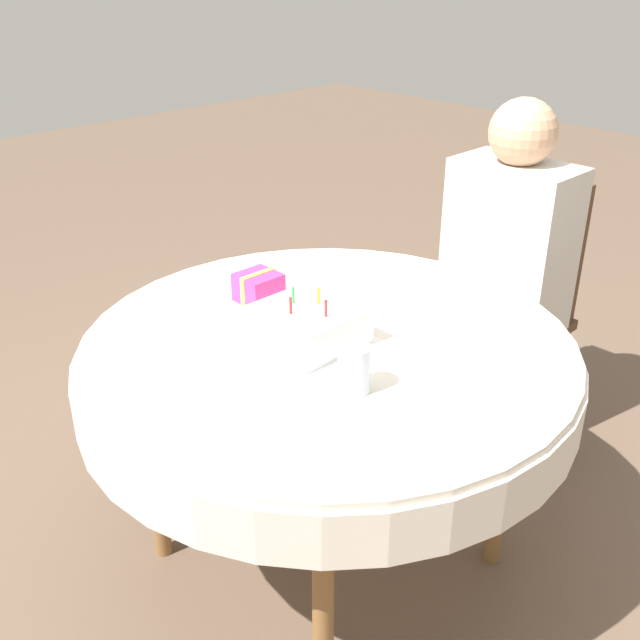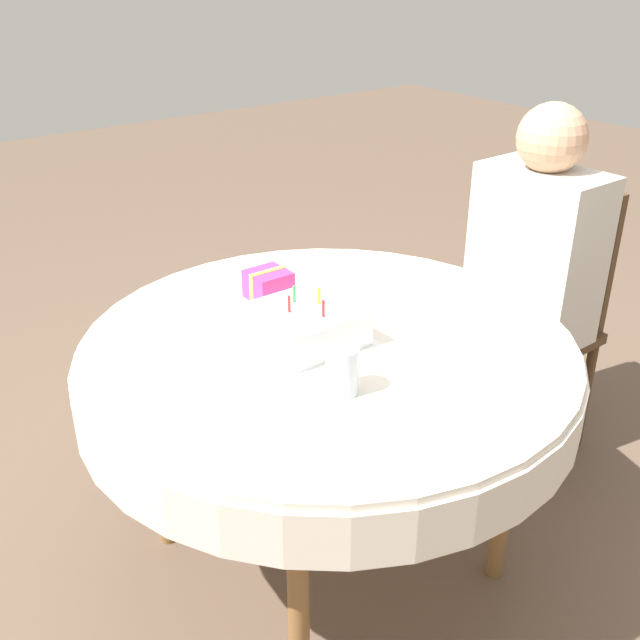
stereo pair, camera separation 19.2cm
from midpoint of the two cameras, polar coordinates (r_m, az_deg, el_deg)
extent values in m
plane|color=brown|center=(2.39, 2.92, -17.53)|extent=(12.00, 12.00, 0.00)
cylinder|color=silver|center=(1.95, 3.42, -1.80)|extent=(1.29, 1.29, 0.02)
cylinder|color=silver|center=(1.99, 3.36, -3.76)|extent=(1.31, 1.31, 0.13)
cylinder|color=brown|center=(2.24, -9.88, -9.37)|extent=(0.05, 0.05, 0.73)
cylinder|color=brown|center=(1.78, 1.61, -20.33)|extent=(0.05, 0.05, 0.73)
cylinder|color=brown|center=(2.57, 4.15, -3.83)|extent=(0.05, 0.05, 0.73)
cylinder|color=brown|center=(2.18, 16.59, -11.28)|extent=(0.05, 0.05, 0.73)
cube|color=#4C331E|center=(2.73, 17.28, -1.08)|extent=(0.40, 0.40, 0.04)
cube|color=#4C331E|center=(2.77, 20.27, 4.87)|extent=(0.36, 0.03, 0.49)
cylinder|color=#4C331E|center=(2.81, 11.78, -5.01)|extent=(0.04, 0.04, 0.43)
cylinder|color=#4C331E|center=(2.64, 17.34, -7.99)|extent=(0.04, 0.04, 0.43)
cylinder|color=#4C331E|center=(3.05, 16.04, -2.83)|extent=(0.04, 0.04, 0.43)
cylinder|color=#4C331E|center=(2.90, 21.36, -5.40)|extent=(0.04, 0.04, 0.43)
cylinder|color=tan|center=(2.77, 12.94, -5.24)|extent=(0.09, 0.09, 0.47)
cylinder|color=tan|center=(2.67, 16.26, -7.01)|extent=(0.09, 0.09, 0.47)
cube|color=beige|center=(2.61, 18.17, 4.79)|extent=(0.41, 0.24, 0.57)
sphere|color=tan|center=(2.50, 19.44, 12.92)|extent=(0.22, 0.22, 0.22)
cube|color=white|center=(1.93, 1.73, -1.67)|extent=(0.30, 0.30, 0.00)
cube|color=white|center=(1.91, 1.75, -0.43)|extent=(0.25, 0.25, 0.09)
cylinder|color=red|center=(1.84, 3.23, 0.81)|extent=(0.01, 0.01, 0.04)
cylinder|color=gold|center=(1.90, 2.82, 1.77)|extent=(0.01, 0.01, 0.04)
cylinder|color=green|center=(1.91, 0.89, 1.93)|extent=(0.01, 0.01, 0.04)
cylinder|color=red|center=(1.86, 0.58, 1.16)|extent=(0.01, 0.01, 0.04)
cylinder|color=silver|center=(1.70, 4.95, -3.92)|extent=(0.08, 0.08, 0.11)
cube|color=#D13384|center=(2.15, -1.41, 2.64)|extent=(0.11, 0.11, 0.08)
cube|color=#EAE54C|center=(2.15, -1.41, 2.64)|extent=(0.02, 0.12, 0.09)
camera|label=1|loc=(0.10, -87.14, 1.45)|focal=42.00mm
camera|label=2|loc=(0.10, 92.86, -1.45)|focal=42.00mm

